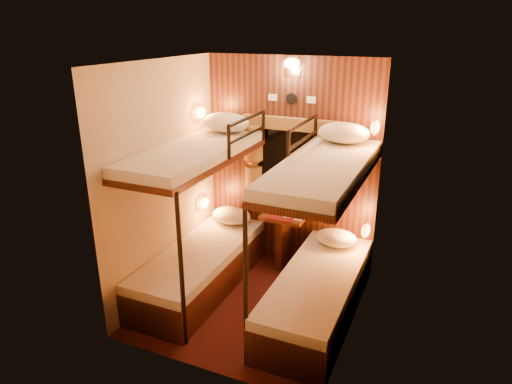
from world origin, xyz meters
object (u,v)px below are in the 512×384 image
at_px(bunk_left, 200,240).
at_px(table, 283,234).
at_px(bunk_right, 319,264).
at_px(bottle_right, 282,206).
at_px(bottle_left, 283,207).

height_order(bunk_left, table, bunk_left).
xyz_separation_m(bunk_right, table, (-0.65, 0.78, -0.14)).
bearing_deg(table, bottle_right, -168.29).
distance_m(table, bottle_right, 0.35).
bearing_deg(bunk_right, bunk_left, 180.00).
distance_m(bunk_left, table, 1.02).
relative_size(bunk_right, table, 2.90).
height_order(bottle_left, bottle_right, bottle_right).
xyz_separation_m(bunk_right, bottle_left, (-0.65, 0.76, 0.20)).
height_order(bunk_left, bunk_right, same).
xyz_separation_m(table, bottle_left, (-0.01, -0.02, 0.34)).
bearing_deg(bunk_left, bottle_right, 50.93).
bearing_deg(bottle_left, bottle_right, 128.91).
xyz_separation_m(bunk_left, table, (0.65, 0.78, -0.14)).
distance_m(bunk_left, bottle_left, 1.02).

